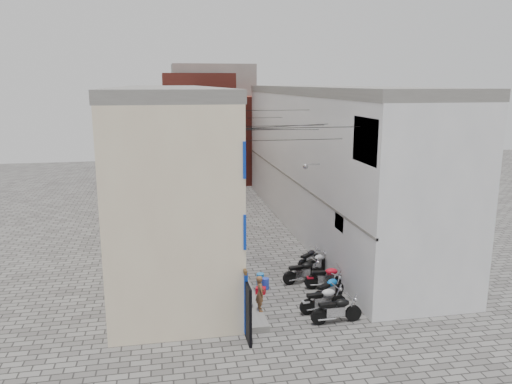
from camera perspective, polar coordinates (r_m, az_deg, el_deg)
ground at (r=19.93m, az=6.27°, el=-15.25°), size 90.00×90.00×0.00m
plinth at (r=31.36m, az=-4.35°, el=-4.51°), size 0.90×26.00×0.25m
building_left at (r=30.15m, az=-10.02°, el=3.19°), size 5.10×27.00×9.00m
building_right at (r=31.93m, az=8.21°, el=3.77°), size 5.94×26.00×9.00m
building_far_brick_left at (r=45.15m, az=-6.60°, el=6.94°), size 6.00×6.00×10.00m
building_far_brick_right at (r=47.86m, az=-0.75°, el=6.12°), size 5.00×6.00×8.00m
building_far_concrete at (r=51.25m, az=-4.89°, el=8.18°), size 8.00×5.00×11.00m
far_shopfront at (r=43.12m, az=-3.54°, el=1.64°), size 2.00×0.30×2.40m
overhead_wires at (r=25.14m, az=1.51°, el=7.61°), size 5.80×13.02×1.32m
motorcycle_a at (r=20.22m, az=9.18°, el=-13.01°), size 2.08×0.69×1.20m
motorcycle_b at (r=21.02m, az=7.68°, el=-11.96°), size 2.12×0.91×1.19m
motorcycle_c at (r=22.10m, az=8.32°, el=-10.81°), size 1.98×1.53×1.12m
motorcycle_d at (r=23.29m, az=8.08°, el=-9.50°), size 2.07×0.80×1.17m
motorcycle_e at (r=23.80m, az=5.41°, el=-8.91°), size 2.13×1.02×1.19m
motorcycle_f at (r=24.92m, az=6.86°, el=-8.02°), size 1.95×1.63×1.13m
motorcycle_g at (r=25.80m, az=6.08°, el=-7.42°), size 1.72×1.52×1.02m
person_a at (r=20.34m, az=0.47°, el=-11.49°), size 0.37×0.55×1.47m
person_b at (r=24.57m, az=-1.81°, el=-7.01°), size 0.80×0.92×1.62m
water_jug_near at (r=23.14m, az=1.10°, el=-10.41°), size 0.38×0.38×0.50m
water_jug_far at (r=23.52m, az=0.50°, el=-9.95°), size 0.39×0.39×0.56m
red_crate at (r=22.71m, az=0.54°, el=-11.18°), size 0.52×0.45×0.27m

